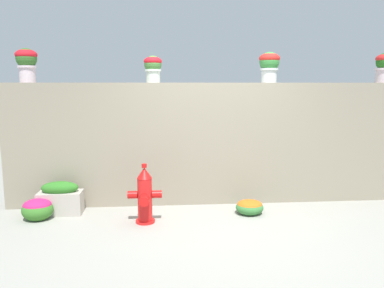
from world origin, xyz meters
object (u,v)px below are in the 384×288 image
Objects in this scene: potted_plant_1 at (153,66)px; flower_bush_left at (250,206)px; potted_plant_0 at (27,61)px; potted_plant_2 at (269,64)px; flower_bush_right at (37,208)px; fire_hydrant at (145,196)px; planter_box at (60,198)px.

potted_plant_1 is 1.00× the size of flower_bush_left.
potted_plant_0 is 1.07× the size of potted_plant_2.
flower_bush_right is at bearing -159.09° from potted_plant_1.
potted_plant_0 is 2.60m from fire_hydrant.
potted_plant_1 is at bearing 20.91° from flower_bush_right.
potted_plant_1 is 0.94× the size of flower_bush_right.
fire_hydrant is (1.68, -0.86, -1.78)m from potted_plant_0.
potted_plant_1 is at bearing -179.50° from potted_plant_2.
flower_bush_left is 0.94× the size of flower_bush_right.
flower_bush_right is (-1.46, 0.23, -0.20)m from fire_hydrant.
flower_bush_left is 2.92m from flower_bush_right.
potted_plant_2 is at bearing -0.19° from potted_plant_0.
potted_plant_2 is at bearing 57.70° from flower_bush_left.
potted_plant_1 reaches higher than planter_box.
fire_hydrant is at bearing -19.90° from planter_box.
potted_plant_0 is 3.54m from potted_plant_2.
fire_hydrant is at bearing -27.06° from potted_plant_0.
potted_plant_0 is at bearing 152.94° from fire_hydrant.
potted_plant_1 is 0.65× the size of planter_box.
fire_hydrant is at bearing -97.85° from potted_plant_1.
potted_plant_2 is at bearing 10.53° from flower_bush_right.
potted_plant_0 reaches higher than fire_hydrant.
potted_plant_2 is 2.14m from flower_bush_left.
fire_hydrant is (-1.86, -0.85, -1.76)m from potted_plant_2.
fire_hydrant is 1.29m from planter_box.
potted_plant_2 reaches higher than fire_hydrant.
potted_plant_0 reaches higher than potted_plant_2.
potted_plant_2 is 1.10× the size of flower_bush_right.
flower_bush_left is 0.65× the size of planter_box.
planter_box is at bearing -41.56° from potted_plant_0.
fire_hydrant is 1.49m from flower_bush_right.
potted_plant_2 is 3.63m from planter_box.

